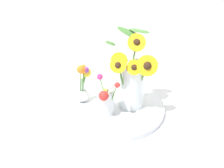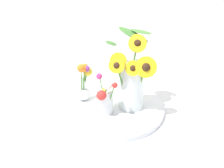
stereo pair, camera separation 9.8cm
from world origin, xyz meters
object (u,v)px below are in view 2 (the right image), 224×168
at_px(mason_jar_sunflowers, 132,80).
at_px(vase_small_center, 105,98).
at_px(serving_tray, 112,107).
at_px(vase_bulb_right, 84,83).

xyz_separation_m(mason_jar_sunflowers, vase_small_center, (-0.11, -0.07, -0.06)).
bearing_deg(serving_tray, vase_small_center, -108.36).
xyz_separation_m(mason_jar_sunflowers, vase_bulb_right, (-0.22, 0.02, -0.05)).
xyz_separation_m(serving_tray, vase_bulb_right, (-0.14, 0.02, 0.10)).
distance_m(serving_tray, vase_bulb_right, 0.17).
relative_size(mason_jar_sunflowers, vase_bulb_right, 1.73).
bearing_deg(serving_tray, vase_bulb_right, 169.66).
height_order(serving_tray, vase_bulb_right, vase_bulb_right).
xyz_separation_m(vase_small_center, vase_bulb_right, (-0.12, 0.09, 0.02)).
bearing_deg(vase_bulb_right, mason_jar_sunflowers, -4.88).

